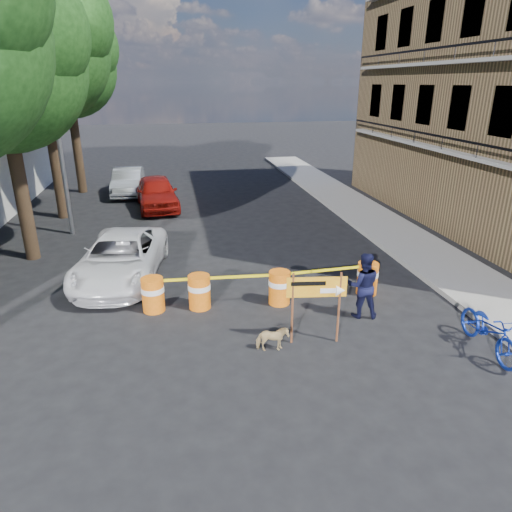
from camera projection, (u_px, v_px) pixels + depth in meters
name	position (u px, v px, depth m)	size (l,w,h in m)	color
ground	(281.00, 351.00, 9.96)	(120.00, 120.00, 0.00)	black
sidewalk_east	(408.00, 242.00, 16.51)	(2.40, 40.00, 0.15)	gray
tree_mid_a	(0.00, 63.00, 13.09)	(5.25, 5.00, 8.68)	#332316
tree_mid_b	(40.00, 48.00, 17.43)	(5.67, 5.40, 9.62)	#332316
tree_far	(67.00, 66.00, 22.20)	(5.04, 4.80, 8.84)	#332316
streetlamp	(57.00, 116.00, 16.11)	(1.25, 0.18, 8.00)	gray
barrel_far_left	(153.00, 294.00, 11.56)	(0.58, 0.58, 0.90)	#D8620C
barrel_mid_left	(199.00, 291.00, 11.71)	(0.58, 0.58, 0.90)	#D8620C
barrel_mid_right	(279.00, 287.00, 11.95)	(0.58, 0.58, 0.90)	#D8620C
barrel_far_right	(367.00, 278.00, 12.51)	(0.58, 0.58, 0.90)	#D8620C
detour_sign	(324.00, 293.00, 9.87)	(1.31, 0.32, 1.69)	#592D19
pedestrian	(363.00, 285.00, 11.17)	(0.81, 0.63, 1.68)	black
bicycle	(493.00, 310.00, 9.61)	(0.70, 1.06, 2.01)	#1532B1
dog	(272.00, 339.00, 9.86)	(0.32, 0.69, 0.59)	tan
suv_white	(121.00, 258.00, 13.41)	(2.19, 4.75, 1.32)	silver
sedan_red	(157.00, 192.00, 21.02)	(1.74, 4.32, 1.47)	#A4150D
sedan_silver	(128.00, 181.00, 23.70)	(1.42, 4.06, 1.34)	#B8BBC0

